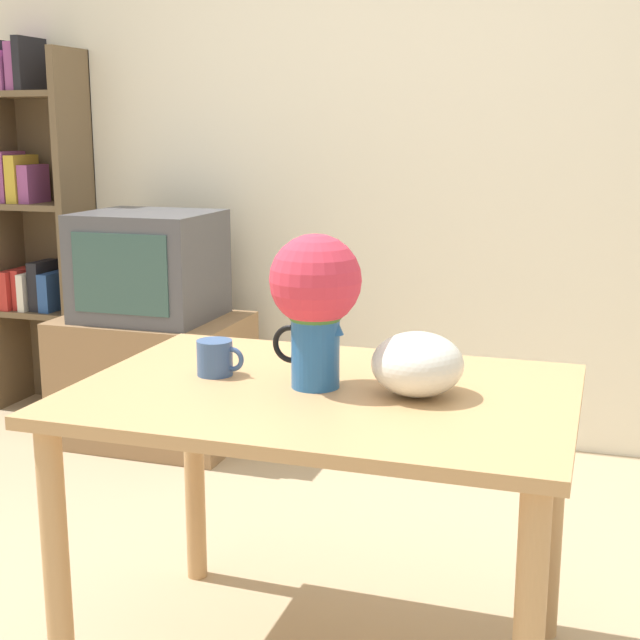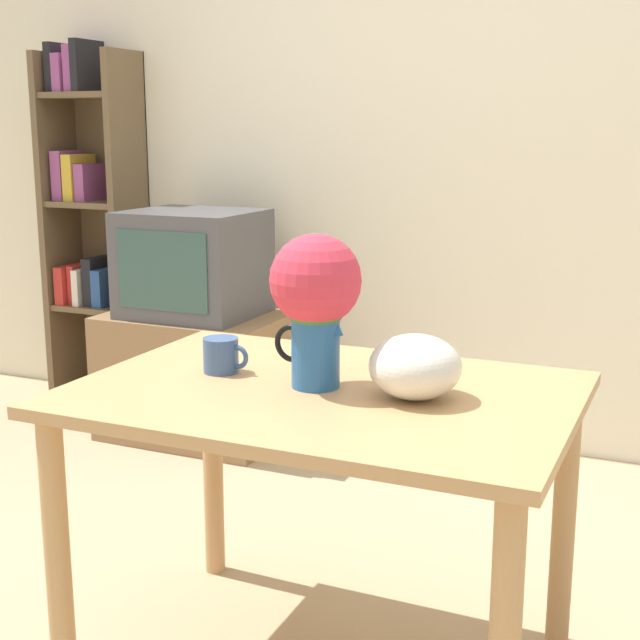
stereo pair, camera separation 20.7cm
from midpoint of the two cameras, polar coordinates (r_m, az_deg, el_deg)
wall_back at (r=3.85m, az=10.66°, el=11.29°), size 8.00×0.05×2.60m
table at (r=2.13m, az=3.02°, el=-7.36°), size 1.16×0.82×0.75m
flower_vase at (r=2.06m, az=2.58°, el=1.60°), size 0.22×0.22×0.36m
coffee_mug at (r=2.22m, az=-3.67°, el=-2.29°), size 0.12×0.09×0.09m
white_bowl at (r=2.03m, az=9.03°, el=-3.01°), size 0.21×0.21×0.15m
tv_stand at (r=3.97m, az=-6.40°, el=-3.54°), size 0.77×0.53×0.55m
tv_set at (r=3.87m, az=-6.60°, el=3.62°), size 0.55×0.49×0.45m
bookshelf at (r=4.51m, az=-13.05°, el=6.59°), size 0.46×0.29×1.75m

